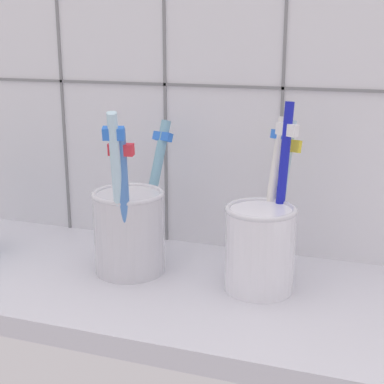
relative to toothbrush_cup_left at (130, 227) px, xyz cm
name	(u,v)px	position (x,y,z in cm)	size (l,w,h in cm)	color
counter_slab	(187,295)	(6.52, -1.37, -5.70)	(64.00, 22.00, 2.00)	silver
tile_wall_back	(225,59)	(6.52, 10.62, 15.80)	(64.00, 2.20, 45.00)	white
toothbrush_cup_left	(130,227)	(0.00, 0.00, 0.00)	(7.14, 12.85, 16.79)	silver
toothbrush_cup_right	(262,241)	(13.23, 0.41, -0.03)	(6.59, 9.02, 17.25)	white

